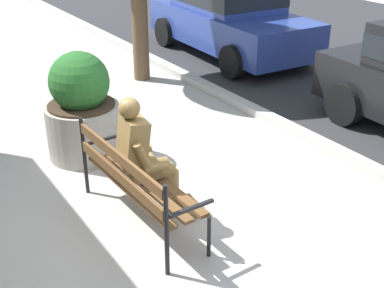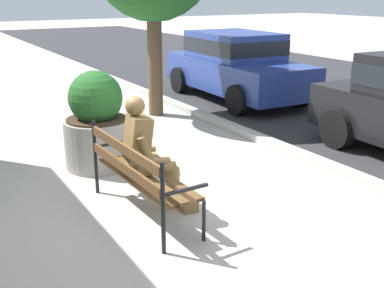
{
  "view_description": "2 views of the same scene",
  "coord_description": "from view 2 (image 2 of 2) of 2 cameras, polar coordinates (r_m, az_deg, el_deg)",
  "views": [
    {
      "loc": [
        4.09,
        -2.1,
        3.19
      ],
      "look_at": [
        -0.1,
        0.63,
        0.75
      ],
      "focal_mm": 48.67,
      "sensor_mm": 36.0,
      "label": 1
    },
    {
      "loc": [
        4.51,
        -2.1,
        2.46
      ],
      "look_at": [
        -0.1,
        0.63,
        0.75
      ],
      "focal_mm": 44.74,
      "sensor_mm": 36.0,
      "label": 2
    }
  ],
  "objects": [
    {
      "name": "ground_plane",
      "position": [
        5.55,
        -5.18,
        -8.69
      ],
      "size": [
        80.0,
        80.0,
        0.0
      ],
      "primitive_type": "plane",
      "color": "#ADA8A0"
    },
    {
      "name": "curb_stone",
      "position": [
        7.15,
        16.25,
        -2.66
      ],
      "size": [
        60.0,
        0.2,
        0.12
      ],
      "primitive_type": "cube",
      "color": "#B2AFA8",
      "rests_on": "ground"
    },
    {
      "name": "bronze_statue_seated",
      "position": [
        5.52,
        -5.02,
        -1.33
      ],
      "size": [
        0.7,
        0.78,
        1.37
      ],
      "color": "olive",
      "rests_on": "ground"
    },
    {
      "name": "parked_car_blue",
      "position": [
        11.49,
        5.25,
        9.53
      ],
      "size": [
        4.17,
        2.06,
        1.56
      ],
      "color": "navy",
      "rests_on": "ground"
    },
    {
      "name": "park_bench",
      "position": [
        5.39,
        -6.49,
        -3.27
      ],
      "size": [
        1.81,
        0.58,
        0.95
      ],
      "color": "brown",
      "rests_on": "ground"
    },
    {
      "name": "concrete_planter",
      "position": [
        7.03,
        -11.25,
        2.27
      ],
      "size": [
        0.96,
        0.96,
        1.41
      ],
      "color": "gray",
      "rests_on": "ground"
    }
  ]
}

